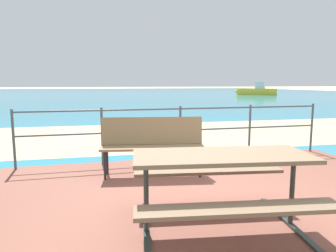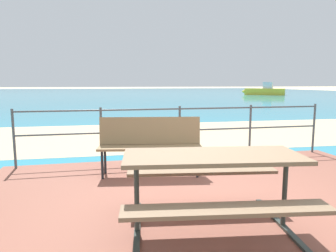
{
  "view_description": "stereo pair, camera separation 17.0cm",
  "coord_description": "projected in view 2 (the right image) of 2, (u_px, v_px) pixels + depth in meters",
  "views": [
    {
      "loc": [
        -1.61,
        -3.14,
        1.53
      ],
      "look_at": [
        -0.12,
        2.94,
        0.65
      ],
      "focal_mm": 32.64,
      "sensor_mm": 36.0,
      "label": 1
    },
    {
      "loc": [
        -1.45,
        -3.18,
        1.53
      ],
      "look_at": [
        -0.12,
        2.94,
        0.65
      ],
      "focal_mm": 32.64,
      "sensor_mm": 36.0,
      "label": 2
    }
  ],
  "objects": [
    {
      "name": "park_bench",
      "position": [
        150.0,
        140.0,
        4.92
      ],
      "size": [
        1.68,
        0.67,
        0.93
      ],
      "rotation": [
        0.0,
        0.0,
        -0.16
      ],
      "color": "#8C704C",
      "rests_on": "patio_paving"
    },
    {
      "name": "patio_paving",
      "position": [
        231.0,
        212.0,
        3.59
      ],
      "size": [
        6.4,
        5.2,
        0.06
      ],
      "primitive_type": "cube",
      "color": "brown",
      "rests_on": "ground"
    },
    {
      "name": "beach_strip",
      "position": [
        152.0,
        135.0,
        9.09
      ],
      "size": [
        54.09,
        6.0,
        0.01
      ],
      "primitive_type": "cube",
      "rotation": [
        0.0,
        0.0,
        -0.02
      ],
      "color": "tan",
      "rests_on": "ground"
    },
    {
      "name": "railing_fence",
      "position": [
        180.0,
        126.0,
        5.86
      ],
      "size": [
        5.94,
        0.04,
        1.04
      ],
      "color": "#4C5156",
      "rests_on": "patio_paving"
    },
    {
      "name": "sea_water",
      "position": [
        112.0,
        94.0,
        42.3
      ],
      "size": [
        90.0,
        90.0,
        0.01
      ],
      "primitive_type": "cube",
      "color": "teal",
      "rests_on": "ground"
    },
    {
      "name": "picnic_table",
      "position": [
        212.0,
        173.0,
        3.01
      ],
      "size": [
        1.91,
        1.6,
        0.78
      ],
      "rotation": [
        0.0,
        0.0,
        -0.14
      ],
      "color": "#7A6047",
      "rests_on": "patio_paving"
    },
    {
      "name": "ground_plane",
      "position": [
        231.0,
        214.0,
        3.59
      ],
      "size": [
        240.0,
        240.0,
        0.0
      ],
      "primitive_type": "plane",
      "color": "beige"
    },
    {
      "name": "boat_near",
      "position": [
        264.0,
        91.0,
        39.51
      ],
      "size": [
        4.9,
        4.08,
        1.66
      ],
      "rotation": [
        0.0,
        0.0,
        2.49
      ],
      "color": "yellow",
      "rests_on": "sea_water"
    }
  ]
}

